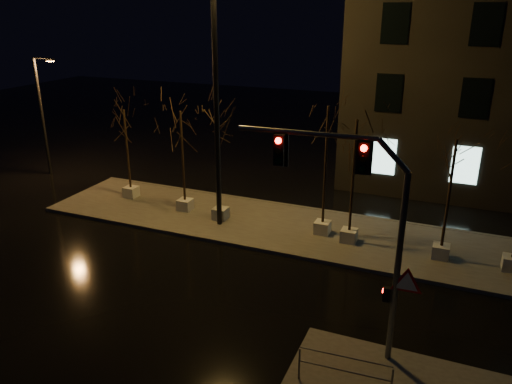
% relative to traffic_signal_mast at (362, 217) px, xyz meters
% --- Properties ---
extents(ground, '(90.00, 90.00, 0.00)m').
position_rel_traffic_signal_mast_xyz_m(ground, '(-5.42, 1.56, -4.36)').
color(ground, black).
rests_on(ground, ground).
extents(median, '(22.00, 5.00, 0.15)m').
position_rel_traffic_signal_mast_xyz_m(median, '(-5.42, 7.56, -4.28)').
color(median, '#46433E').
rests_on(median, ground).
extents(tree_0, '(1.80, 1.80, 4.75)m').
position_rel_traffic_signal_mast_xyz_m(tree_0, '(-13.43, 7.95, -0.60)').
color(tree_0, beige).
rests_on(tree_0, median).
extents(tree_1, '(1.80, 1.80, 5.04)m').
position_rel_traffic_signal_mast_xyz_m(tree_1, '(-9.89, 7.47, -0.39)').
color(tree_1, beige).
rests_on(tree_1, median).
extents(tree_2, '(1.80, 1.80, 5.41)m').
position_rel_traffic_signal_mast_xyz_m(tree_2, '(-7.79, 7.13, -0.10)').
color(tree_2, beige).
rests_on(tree_2, median).
extents(tree_3, '(1.80, 1.80, 5.80)m').
position_rel_traffic_signal_mast_xyz_m(tree_3, '(-2.93, 7.44, 0.19)').
color(tree_3, beige).
rests_on(tree_3, median).
extents(tree_4, '(1.80, 1.80, 5.41)m').
position_rel_traffic_signal_mast_xyz_m(tree_4, '(-1.66, 7.06, -0.10)').
color(tree_4, beige).
rests_on(tree_4, median).
extents(tree_5, '(1.80, 1.80, 4.99)m').
position_rel_traffic_signal_mast_xyz_m(tree_5, '(2.04, 7.01, -0.42)').
color(tree_5, beige).
rests_on(tree_5, median).
extents(traffic_signal_mast, '(5.25, 0.37, 6.41)m').
position_rel_traffic_signal_mast_xyz_m(traffic_signal_mast, '(0.00, 0.00, 0.00)').
color(traffic_signal_mast, '#56595D').
rests_on(traffic_signal_mast, sidewalk_corner).
extents(streetlight_main, '(2.88, 0.42, 11.54)m').
position_rel_traffic_signal_mast_xyz_m(streetlight_main, '(-7.58, 6.62, 2.45)').
color(streetlight_main, black).
rests_on(streetlight_main, median).
extents(streetlight_far, '(1.35, 0.38, 6.90)m').
position_rel_traffic_signal_mast_xyz_m(streetlight_far, '(-20.50, 9.70, -0.57)').
color(streetlight_far, black).
rests_on(streetlight_far, ground).
extents(guard_rail_a, '(2.44, 0.19, 1.05)m').
position_rel_traffic_signal_mast_xyz_m(guard_rail_a, '(0.15, -1.69, -3.52)').
color(guard_rail_a, '#56595D').
rests_on(guard_rail_a, sidewalk_corner).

